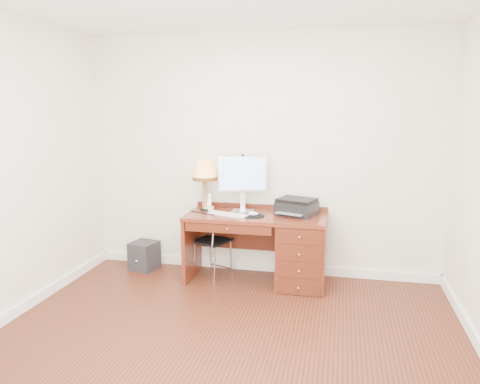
% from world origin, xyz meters
% --- Properties ---
extents(ground, '(4.00, 4.00, 0.00)m').
position_xyz_m(ground, '(0.00, 0.00, 0.00)').
color(ground, '#3C180D').
rests_on(ground, ground).
extents(room_shell, '(4.00, 4.00, 4.00)m').
position_xyz_m(room_shell, '(0.00, 0.63, 0.05)').
color(room_shell, white).
rests_on(room_shell, ground).
extents(desk, '(1.50, 0.67, 0.75)m').
position_xyz_m(desk, '(0.32, 1.40, 0.41)').
color(desk, maroon).
rests_on(desk, ground).
extents(monitor, '(0.53, 0.23, 0.61)m').
position_xyz_m(monitor, '(-0.17, 1.54, 1.13)').
color(monitor, silver).
rests_on(monitor, desk).
extents(keyboard, '(0.46, 0.25, 0.02)m').
position_xyz_m(keyboard, '(-0.29, 1.32, 0.76)').
color(keyboard, white).
rests_on(keyboard, desk).
extents(mouse_pad, '(0.24, 0.24, 0.05)m').
position_xyz_m(mouse_pad, '(-0.02, 1.32, 0.76)').
color(mouse_pad, black).
rests_on(mouse_pad, desk).
extents(printer, '(0.48, 0.42, 0.18)m').
position_xyz_m(printer, '(0.42, 1.50, 0.84)').
color(printer, black).
rests_on(printer, desk).
extents(leg_lamp, '(0.28, 0.28, 0.57)m').
position_xyz_m(leg_lamp, '(-0.60, 1.51, 1.17)').
color(leg_lamp, black).
rests_on(leg_lamp, desk).
extents(phone, '(0.10, 0.10, 0.19)m').
position_xyz_m(phone, '(-0.55, 1.52, 0.81)').
color(phone, white).
rests_on(phone, desk).
extents(pen_cup, '(0.08, 0.08, 0.10)m').
position_xyz_m(pen_cup, '(0.26, 1.58, 0.80)').
color(pen_cup, black).
rests_on(pen_cup, desk).
extents(chair, '(0.47, 0.47, 0.76)m').
position_xyz_m(chair, '(-0.52, 1.44, 0.46)').
color(chair, black).
rests_on(chair, ground).
extents(equipment_box, '(0.34, 0.34, 0.33)m').
position_xyz_m(equipment_box, '(-1.36, 1.50, 0.16)').
color(equipment_box, black).
rests_on(equipment_box, ground).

